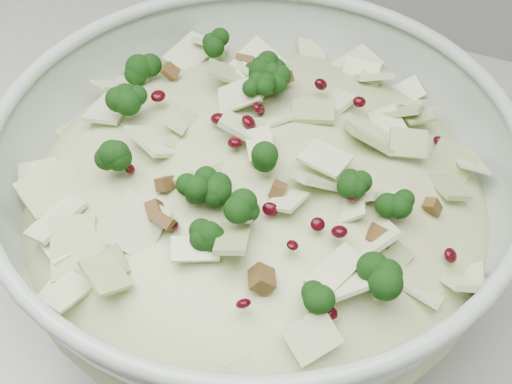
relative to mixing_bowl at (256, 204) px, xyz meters
The scene contains 2 objects.
mixing_bowl is the anchor object (origin of this frame).
salad 0.02m from the mixing_bowl, 126.87° to the right, with size 0.36×0.36×0.15m.
Camera 1 is at (-0.35, 1.27, 1.39)m, focal length 50.00 mm.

